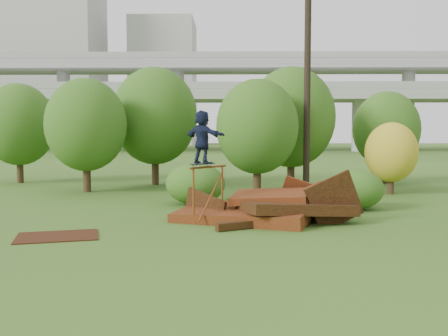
{
  "coord_description": "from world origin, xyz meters",
  "views": [
    {
      "loc": [
        -0.58,
        -12.7,
        2.63
      ],
      "look_at": [
        -0.8,
        2.0,
        1.6
      ],
      "focal_mm": 40.0,
      "sensor_mm": 36.0,
      "label": 1
    }
  ],
  "objects_px": {
    "scrap_pile": "(265,210)",
    "utility_pole": "(307,81)",
    "flat_plate": "(57,236)",
    "skater": "(202,137)"
  },
  "relations": [
    {
      "from": "skater",
      "to": "utility_pole",
      "type": "relative_size",
      "value": 0.16
    },
    {
      "from": "utility_pole",
      "to": "skater",
      "type": "bearing_deg",
      "value": -120.53
    },
    {
      "from": "scrap_pile",
      "to": "utility_pole",
      "type": "bearing_deg",
      "value": 71.25
    },
    {
      "from": "scrap_pile",
      "to": "flat_plate",
      "type": "height_order",
      "value": "scrap_pile"
    },
    {
      "from": "scrap_pile",
      "to": "utility_pole",
      "type": "xyz_separation_m",
      "value": [
        2.22,
        6.55,
        4.5
      ]
    },
    {
      "from": "scrap_pile",
      "to": "flat_plate",
      "type": "bearing_deg",
      "value": -155.84
    },
    {
      "from": "skater",
      "to": "utility_pole",
      "type": "distance_m",
      "value": 8.33
    },
    {
      "from": "skater",
      "to": "flat_plate",
      "type": "bearing_deg",
      "value": 70.93
    },
    {
      "from": "scrap_pile",
      "to": "skater",
      "type": "bearing_deg",
      "value": -169.34
    },
    {
      "from": "scrap_pile",
      "to": "utility_pole",
      "type": "distance_m",
      "value": 8.25
    }
  ]
}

